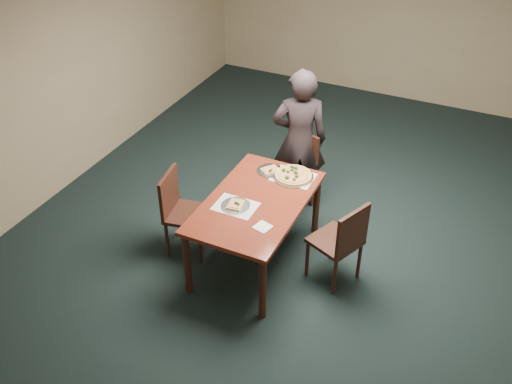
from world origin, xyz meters
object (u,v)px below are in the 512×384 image
at_px(chair_left, 181,208).
at_px(slice_plate_near, 236,205).
at_px(pizza_pan, 293,175).
at_px(dining_table, 256,208).
at_px(chair_right, 342,240).
at_px(diner, 299,140).
at_px(slice_plate_far, 270,170).
at_px(chair_far, 296,166).

xyz_separation_m(chair_left, slice_plate_near, (0.64, -0.01, 0.25)).
xyz_separation_m(pizza_pan, slice_plate_near, (-0.31, -0.70, -0.01)).
height_order(dining_table, pizza_pan, pizza_pan).
bearing_deg(chair_right, diner, -117.36).
relative_size(diner, slice_plate_near, 5.97).
height_order(pizza_pan, slice_plate_far, pizza_pan).
distance_m(diner, pizza_pan, 0.61).
xyz_separation_m(chair_left, slice_plate_far, (0.69, 0.68, 0.25)).
relative_size(chair_far, chair_left, 1.00).
bearing_deg(chair_far, chair_right, -30.84).
distance_m(chair_right, diner, 1.39).
height_order(chair_far, pizza_pan, chair_far).
distance_m(dining_table, diner, 1.13).
xyz_separation_m(dining_table, chair_right, (0.86, 0.07, -0.14)).
distance_m(chair_far, pizza_pan, 0.63).
xyz_separation_m(chair_left, chair_right, (1.64, 0.22, 0.00)).
distance_m(chair_far, diner, 0.32).
bearing_deg(slice_plate_far, chair_left, -135.37).
relative_size(chair_left, slice_plate_far, 3.25).
height_order(chair_right, slice_plate_far, chair_right).
height_order(dining_table, chair_right, chair_right).
distance_m(chair_far, chair_left, 1.45).
relative_size(chair_left, slice_plate_near, 3.25).
xyz_separation_m(chair_right, slice_plate_near, (-1.00, -0.24, 0.25)).
bearing_deg(chair_left, diner, -41.69).
bearing_deg(slice_plate_far, pizza_pan, 0.32).
relative_size(chair_left, diner, 0.54).
xyz_separation_m(dining_table, diner, (0.00, 1.11, 0.18)).
distance_m(chair_far, chair_right, 1.34).
relative_size(chair_right, slice_plate_far, 3.25).
bearing_deg(chair_right, chair_left, -59.26).
distance_m(dining_table, pizza_pan, 0.57).
distance_m(chair_left, pizza_pan, 1.19).
height_order(chair_right, pizza_pan, chair_right).
relative_size(chair_right, slice_plate_near, 3.25).
bearing_deg(chair_far, slice_plate_near, -77.43).
bearing_deg(pizza_pan, chair_left, -144.15).
relative_size(dining_table, slice_plate_near, 5.36).
xyz_separation_m(chair_left, diner, (0.78, 1.26, 0.32)).
bearing_deg(slice_plate_near, slice_plate_far, 85.88).
bearing_deg(chair_left, slice_plate_near, -101.34).
height_order(slice_plate_near, slice_plate_far, slice_plate_near).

